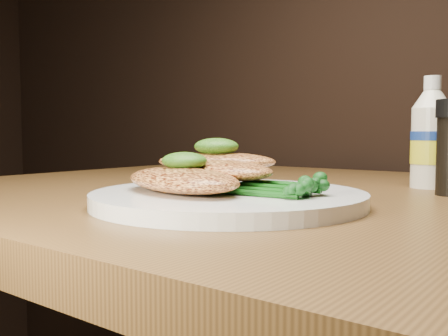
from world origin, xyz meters
The scene contains 8 objects.
plate centered at (-0.07, 0.88, 0.76)m, with size 0.29×0.29×0.01m, color white.
chicken_front centered at (-0.10, 0.84, 0.78)m, with size 0.16×0.09×0.03m, color #F6A04E.
chicken_mid centered at (-0.09, 0.90, 0.79)m, with size 0.15×0.07×0.02m, color #F6A04E.
chicken_back centered at (-0.11, 0.92, 0.79)m, with size 0.14×0.07×0.02m, color #F6A04E.
pesto_front centered at (-0.10, 0.85, 0.80)m, with size 0.05×0.05×0.02m, color black.
pesto_back centered at (-0.11, 0.92, 0.81)m, with size 0.05×0.05×0.02m, color black.
broccolini_bundle centered at (-0.02, 0.89, 0.78)m, with size 0.14×0.11×0.02m, color #104C11, non-canonical shape.
mayo_bottle centered at (0.05, 1.19, 0.83)m, with size 0.05×0.05×0.15m, color #EDE6C9, non-canonical shape.
Camera 1 is at (0.25, 0.46, 0.83)m, focal length 40.67 mm.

